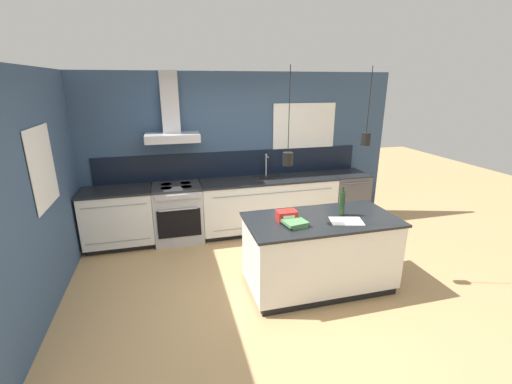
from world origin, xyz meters
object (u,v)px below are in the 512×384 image
Objects in this scene: book_stack at (295,223)px; oven_range at (178,213)px; dishwasher at (346,197)px; red_supply_box at (287,216)px; bottle_on_island at (342,203)px.

oven_range is at bearing 122.38° from book_stack.
oven_range and dishwasher have the same top height.
dishwasher is 4.01× the size of red_supply_box.
red_supply_box reaches higher than book_stack.
oven_range is 2.95m from dishwasher.
red_supply_box is at bearing 105.22° from book_stack.
dishwasher is 2.18m from bottle_on_island.
oven_range is 2.51× the size of bottle_on_island.
book_stack is at bearing -74.78° from red_supply_box.
dishwasher is at bearing 58.71° from bottle_on_island.
red_supply_box reaches higher than dishwasher.
red_supply_box is at bearing 179.19° from bottle_on_island.
oven_range is 2.65m from bottle_on_island.
bottle_on_island reaches higher than book_stack.
book_stack is at bearing -167.63° from bottle_on_island.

